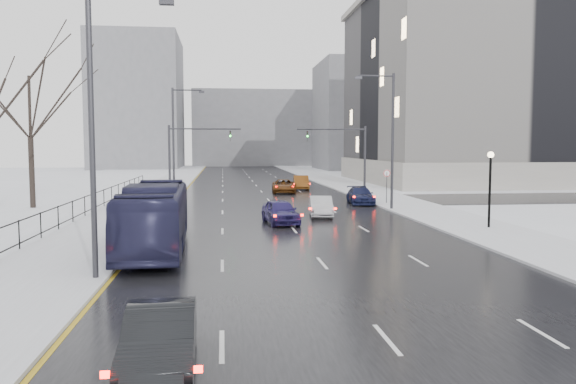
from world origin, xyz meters
name	(u,v)px	position (x,y,z in m)	size (l,w,h in m)	color
road	(260,190)	(0.00, 60.00, 0.02)	(16.00, 150.00, 0.04)	black
cross_road	(269,201)	(0.00, 48.00, 0.02)	(130.00, 10.00, 0.04)	black
sidewalk_left	(160,191)	(-10.50, 60.00, 0.08)	(5.00, 150.00, 0.16)	silver
sidewalk_right	(356,189)	(10.50, 60.00, 0.08)	(5.00, 150.00, 0.16)	silver
park_strip	(67,192)	(-20.00, 60.00, 0.06)	(14.00, 150.00, 0.12)	white
tree_park_e	(33,209)	(-18.20, 44.00, 0.00)	(9.45, 9.45, 13.50)	black
iron_fence	(47,221)	(-13.00, 30.00, 0.91)	(0.06, 70.00, 1.30)	black
streetlight_r_mid	(390,134)	(8.17, 40.00, 5.62)	(2.95, 0.25, 10.00)	#2D2D33
streetlight_l_near	(98,121)	(-8.17, 20.00, 5.62)	(2.95, 0.25, 10.00)	#2D2D33
streetlight_l_far	(176,136)	(-8.17, 52.00, 5.62)	(2.95, 0.25, 10.00)	#2D2D33
lamppost_r_mid	(490,178)	(11.00, 30.00, 2.94)	(0.36, 0.36, 4.28)	black
mast_signal_right	(353,153)	(7.33, 48.00, 4.11)	(6.10, 0.33, 6.50)	#2D2D33
mast_signal_left	(182,154)	(-7.33, 48.00, 4.11)	(6.10, 0.33, 6.50)	#2D2D33
no_uturn_sign	(387,176)	(9.20, 44.00, 2.30)	(0.60, 0.06, 2.70)	#2D2D33
civic_building	(514,98)	(35.00, 72.00, 11.21)	(41.00, 31.00, 24.80)	gray
bldg_far_right	(376,116)	(28.00, 115.00, 11.00)	(24.00, 20.00, 22.00)	slate
bldg_far_left	(138,103)	(-22.00, 125.00, 14.00)	(18.00, 22.00, 28.00)	slate
bldg_far_center	(255,129)	(4.00, 140.00, 9.00)	(30.00, 18.00, 18.00)	slate
sedan_left_near	(160,339)	(-5.27, 11.68, 0.72)	(1.43, 4.11, 1.35)	black
bus	(155,217)	(-7.00, 25.64, 1.56)	(2.55, 10.89, 3.03)	#222242
sedan_center_near	(280,212)	(-0.50, 33.67, 0.78)	(1.74, 4.34, 1.48)	navy
sedan_right_near	(321,206)	(2.54, 36.76, 0.72)	(1.45, 4.15, 1.37)	#AEADB1
sedan_right_cross	(284,186)	(2.14, 56.21, 0.72)	(2.25, 4.88, 1.36)	#592E0F
sedan_right_far	(360,196)	(7.20, 44.63, 0.72)	(1.90, 4.68, 1.36)	#141A3E
sedan_right_distant	(301,182)	(4.50, 60.40, 0.79)	(1.60, 4.58, 1.51)	brown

